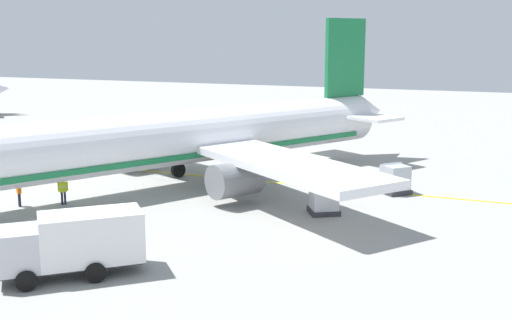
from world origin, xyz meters
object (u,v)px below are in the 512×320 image
object	(u,v)px
service_truck_fuel	(73,242)
cargo_container_near	(324,199)
airliner_foreground	(185,138)
crew_loader_left	(63,189)
cargo_container_mid	(395,179)
crew_marshaller	(19,190)

from	to	relation	value
service_truck_fuel	cargo_container_near	bearing A→B (deg)	-28.38
airliner_foreground	cargo_container_near	world-z (taller)	airliner_foreground
service_truck_fuel	crew_loader_left	world-z (taller)	service_truck_fuel
cargo_container_mid	crew_loader_left	bearing A→B (deg)	119.66
airliner_foreground	crew_loader_left	bearing A→B (deg)	148.05
crew_loader_left	crew_marshaller	bearing A→B (deg)	123.42
cargo_container_near	crew_loader_left	bearing A→B (deg)	104.71
service_truck_fuel	cargo_container_mid	bearing A→B (deg)	-27.26
cargo_container_near	crew_loader_left	distance (m)	16.40
cargo_container_mid	crew_loader_left	world-z (taller)	cargo_container_mid
service_truck_fuel	cargo_container_near	xyz separation A→B (m)	(13.93, -7.52, -0.69)
crew_marshaller	airliner_foreground	bearing A→B (deg)	-37.52
service_truck_fuel	crew_marshaller	xyz separation A→B (m)	(8.31, 10.54, -0.52)
airliner_foreground	crew_loader_left	size ratio (longest dim) A/B	22.80
airliner_foreground	cargo_container_mid	xyz separation A→B (m)	(3.22, -14.21, -2.42)
crew_marshaller	crew_loader_left	size ratio (longest dim) A/B	1.07
cargo_container_near	service_truck_fuel	bearing A→B (deg)	151.62
cargo_container_mid	crew_loader_left	distance (m)	21.77
crew_marshaller	crew_loader_left	world-z (taller)	crew_marshaller
cargo_container_near	crew_marshaller	bearing A→B (deg)	107.28
cargo_container_near	crew_loader_left	xyz separation A→B (m)	(-4.16, 15.86, 0.09)
cargo_container_mid	crew_loader_left	size ratio (longest dim) A/B	1.46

